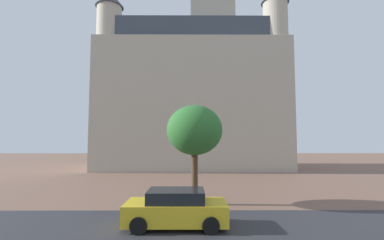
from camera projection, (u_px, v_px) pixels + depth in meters
ground_plane at (198, 228)px, 10.45m from camera, size 120.00×120.00×0.00m
landmark_building at (196, 88)px, 34.50m from camera, size 22.50×11.76×34.41m
car_yellow at (176, 209)px, 10.70m from camera, size 4.02×2.02×1.45m
tree_curb_far at (195, 131)px, 14.64m from camera, size 3.05×3.05×5.37m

